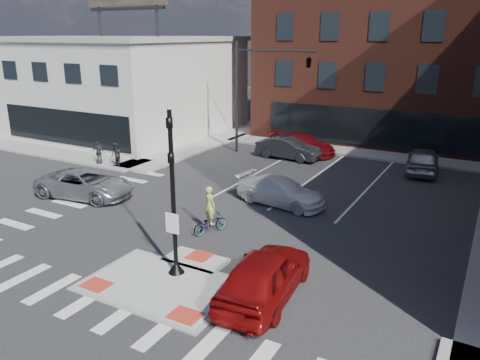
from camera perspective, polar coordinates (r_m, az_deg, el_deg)
The scene contains 18 objects.
ground at distance 17.43m, azimuth -8.54°, elevation -11.95°, with size 120.00×120.00×0.00m, color #28282B.
refuge_island at distance 17.23m, azimuth -9.08°, elevation -12.16°, with size 5.40×4.65×0.13m.
sidewalk_nw at distance 38.73m, azimuth -14.48°, elevation 4.27°, with size 23.50×20.50×0.15m.
sidewalk_n at distance 35.49m, azimuth 17.84°, elevation 2.82°, with size 26.00×3.00×0.15m, color gray.
building_nw at distance 45.01m, azimuth -15.65°, elevation 11.31°, with size 20.40×16.40×14.40m.
building_n at distance 44.34m, azimuth 21.61°, elevation 15.32°, with size 24.40×18.40×15.50m.
building_far_left at distance 65.37m, azimuth 17.81°, elevation 13.51°, with size 10.00×12.00×10.00m, color slate.
signal_pole at distance 16.70m, azimuth -8.07°, elevation -4.32°, with size 0.60×0.60×5.98m.
mast_arm_signal at distance 32.65m, azimuth 5.88°, elevation 13.28°, with size 6.10×2.24×8.00m.
silver_suv at distance 26.59m, azimuth -18.34°, elevation -0.45°, with size 2.48×5.37×1.49m, color #A0A1A6.
red_sedan at distance 15.83m, azimuth 3.06°, elevation -11.45°, with size 2.01×5.00×1.70m, color maroon.
white_pickup at distance 24.30m, azimuth 5.01°, elevation -1.38°, with size 1.96×4.82×1.40m, color white.
bg_car_dark at distance 33.34m, azimuth 5.89°, elevation 3.88°, with size 1.61×4.61×1.52m, color #25252A.
bg_car_silver at distance 32.01m, azimuth 21.38°, elevation 2.30°, with size 1.93×4.81×1.64m, color #A2A3A8.
bg_car_red at distance 34.77m, azimuth 7.52°, elevation 4.36°, with size 2.09×5.14×1.49m, color maroon.
cyclist at distance 20.75m, azimuth -3.67°, elevation -4.59°, with size 1.24×1.81×2.18m.
pedestrian_a at distance 31.61m, azimuth -14.86°, elevation 2.98°, with size 0.77×0.60×1.59m, color black.
pedestrian_b at distance 32.72m, azimuth -16.87°, elevation 3.24°, with size 0.90×0.37×1.53m, color #2D2933.
Camera 1 is at (9.56, -11.85, 8.47)m, focal length 35.00 mm.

